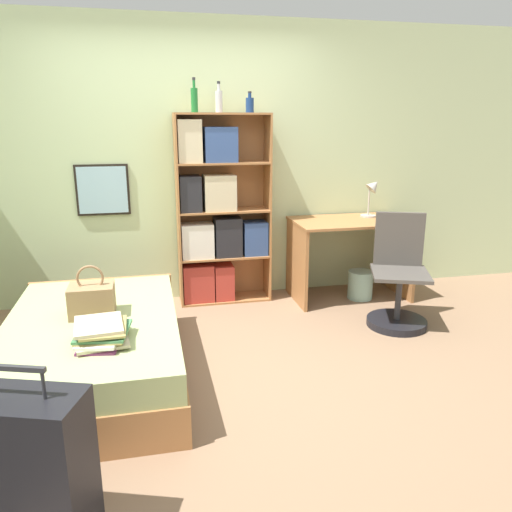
# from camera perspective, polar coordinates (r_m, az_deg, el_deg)

# --- Properties ---
(ground_plane) EXTENTS (14.00, 14.00, 0.00)m
(ground_plane) POSITION_cam_1_polar(r_m,az_deg,el_deg) (3.65, -5.53, -12.52)
(ground_plane) COLOR #84664C
(wall_back) EXTENTS (10.00, 0.09, 2.60)m
(wall_back) POSITION_cam_1_polar(r_m,az_deg,el_deg) (4.79, -8.29, 10.33)
(wall_back) COLOR beige
(wall_back) RESTS_ON ground_plane
(bed) EXTENTS (1.13, 1.80, 0.44)m
(bed) POSITION_cam_1_polar(r_m,az_deg,el_deg) (3.58, -18.00, -9.99)
(bed) COLOR #A36B3D
(bed) RESTS_ON ground_plane
(handbag) EXTENTS (0.29, 0.23, 0.35)m
(handbag) POSITION_cam_1_polar(r_m,az_deg,el_deg) (3.50, -18.24, -4.73)
(handbag) COLOR #93704C
(handbag) RESTS_ON bed
(book_stack_on_bed) EXTENTS (0.34, 0.41, 0.12)m
(book_stack_on_bed) POSITION_cam_1_polar(r_m,az_deg,el_deg) (3.09, -17.23, -8.39)
(book_stack_on_bed) COLOR #7A336B
(book_stack_on_bed) RESTS_ON bed
(suitcase) EXTENTS (0.62, 0.43, 0.82)m
(suitcase) POSITION_cam_1_polar(r_m,az_deg,el_deg) (2.35, -25.61, -21.54)
(suitcase) COLOR black
(suitcase) RESTS_ON ground_plane
(bookcase) EXTENTS (0.86, 0.29, 1.76)m
(bookcase) POSITION_cam_1_polar(r_m,az_deg,el_deg) (4.69, -4.65, 4.55)
(bookcase) COLOR #A36B3D
(bookcase) RESTS_ON ground_plane
(bottle_green) EXTENTS (0.06, 0.06, 0.29)m
(bottle_green) POSITION_cam_1_polar(r_m,az_deg,el_deg) (4.55, -7.06, 17.37)
(bottle_green) COLOR #1E6B2D
(bottle_green) RESTS_ON bookcase
(bottle_brown) EXTENTS (0.06, 0.06, 0.27)m
(bottle_brown) POSITION_cam_1_polar(r_m,az_deg,el_deg) (4.65, -4.26, 17.28)
(bottle_brown) COLOR #B7BCC1
(bottle_brown) RESTS_ON bookcase
(bottle_clear) EXTENTS (0.07, 0.07, 0.18)m
(bottle_clear) POSITION_cam_1_polar(r_m,az_deg,el_deg) (4.66, -0.72, 16.92)
(bottle_clear) COLOR navy
(bottle_clear) RESTS_ON bookcase
(desk) EXTENTS (1.11, 0.66, 0.78)m
(desk) POSITION_cam_1_polar(r_m,az_deg,el_deg) (4.92, 10.70, 1.24)
(desk) COLOR #A36B3D
(desk) RESTS_ON ground_plane
(desk_lamp) EXTENTS (0.20, 0.15, 0.39)m
(desk_lamp) POSITION_cam_1_polar(r_m,az_deg,el_deg) (5.04, 13.21, 7.21)
(desk_lamp) COLOR #ADA89E
(desk_lamp) RESTS_ON desk
(desk_chair) EXTENTS (0.59, 0.59, 0.94)m
(desk_chair) POSITION_cam_1_polar(r_m,az_deg,el_deg) (4.42, 15.91, -3.80)
(desk_chair) COLOR black
(desk_chair) RESTS_ON ground_plane
(waste_bin) EXTENTS (0.24, 0.24, 0.28)m
(waste_bin) POSITION_cam_1_polar(r_m,az_deg,el_deg) (5.00, 11.82, -3.24)
(waste_bin) COLOR #99C1B2
(waste_bin) RESTS_ON ground_plane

